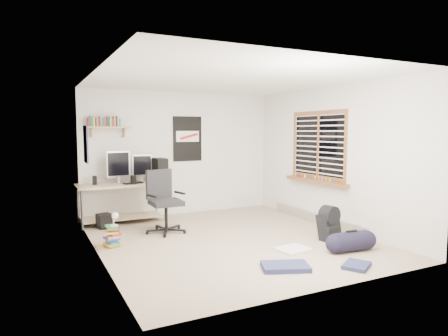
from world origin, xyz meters
name	(u,v)px	position (x,y,z in m)	size (l,w,h in m)	color
floor	(230,240)	(0.00, 0.00, -0.01)	(4.00, 4.50, 0.01)	gray
ceiling	(231,79)	(0.00, 0.00, 2.50)	(4.00, 4.50, 0.01)	white
back_wall	(180,153)	(0.00, 2.25, 1.25)	(4.00, 0.01, 2.50)	silver
left_wall	(97,166)	(-2.00, 0.00, 1.25)	(0.01, 4.50, 2.50)	silver
right_wall	(331,157)	(2.00, 0.00, 1.25)	(0.01, 4.50, 2.50)	silver
desk	(122,203)	(-1.28, 1.96, 0.36)	(1.62, 0.71, 0.74)	beige
monitor_left	(118,170)	(-1.32, 2.00, 0.98)	(0.44, 0.11, 0.49)	#B4B3B9
monitor_right	(142,171)	(-0.88, 2.00, 0.94)	(0.37, 0.09, 0.41)	#B2B2B8
pc_tower	(160,170)	(-0.57, 1.86, 0.97)	(0.21, 0.44, 0.46)	black
keyboard	(133,183)	(-1.08, 1.84, 0.75)	(0.36, 0.13, 0.02)	black
speaker_left	(95,180)	(-1.75, 2.00, 0.82)	(0.08, 0.08, 0.16)	black
speaker_right	(133,180)	(-1.10, 1.75, 0.82)	(0.08, 0.08, 0.16)	black
office_chair	(166,204)	(-0.77, 0.87, 0.49)	(0.70, 0.70, 1.07)	black
wall_shelf	(109,127)	(-1.45, 2.14, 1.78)	(0.80, 0.22, 0.24)	tan
poster_back_wall	(188,139)	(0.15, 2.23, 1.55)	(0.62, 0.03, 0.92)	black
poster_left_wall	(86,144)	(-1.99, 1.20, 1.50)	(0.02, 0.42, 0.60)	navy
window	(317,145)	(1.95, 0.30, 1.45)	(0.10, 1.50, 1.26)	brown
baseboard_heater	(316,218)	(1.96, 0.30, 0.09)	(0.08, 2.50, 0.18)	#B7B2A8
backpack	(329,227)	(1.38, -0.71, 0.20)	(0.33, 0.26, 0.44)	black
duffel_bag	(351,242)	(1.26, -1.32, 0.14)	(0.28, 0.28, 0.55)	black
tshirt	(293,250)	(0.53, -0.94, 0.02)	(0.45, 0.38, 0.04)	silver
jeans_a	(285,267)	(-0.01, -1.51, 0.03)	(0.58, 0.37, 0.06)	navy
jeans_b	(357,265)	(0.83, -1.86, 0.03)	(0.38, 0.29, 0.05)	#22294D
book_stack	(113,237)	(-1.75, 0.39, 0.15)	(0.41, 0.34, 0.28)	brown
desk_lamp	(114,222)	(-1.73, 0.37, 0.38)	(0.11, 0.18, 0.18)	white
subwoofer	(104,221)	(-1.67, 1.62, 0.14)	(0.22, 0.22, 0.25)	black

